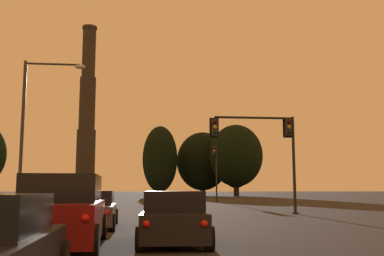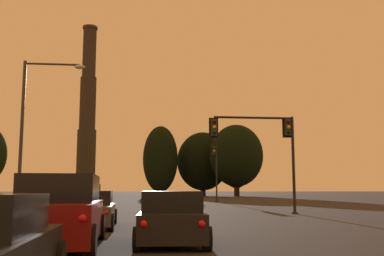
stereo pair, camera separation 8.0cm
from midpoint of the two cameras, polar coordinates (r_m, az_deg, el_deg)
name	(u,v)px [view 1 (the left image)]	position (r m, az deg, el deg)	size (l,w,h in m)	color
sedan_left_lane_front	(92,210)	(18.49, -12.74, -10.14)	(2.12, 4.75, 1.43)	#4C4F54
suv_left_lane_second	(63,212)	(12.25, -16.29, -10.24)	(2.29, 4.97, 1.86)	maroon
hatchback_center_lane_second	(174,219)	(12.67, -2.50, -11.50)	(2.08, 4.17, 1.44)	black
traffic_light_far_right	(215,165)	(53.29, 2.94, -4.71)	(0.78, 0.50, 6.65)	black
traffic_light_overhead_right	(266,139)	(28.01, 9.28, -1.37)	(5.41, 0.50, 5.97)	black
street_lamp	(33,119)	(27.91, -19.67, 1.07)	(3.61, 0.36, 9.06)	#38383A
smokestack	(87,127)	(126.73, -13.26, 0.16)	(8.18, 8.18, 47.21)	#2B2722
treeline_center_left	(236,156)	(93.25, 5.58, -3.51)	(11.06, 9.96, 14.80)	black
treeline_center_right	(203,161)	(101.57, 1.33, -4.24)	(11.67, 10.50, 14.33)	black
treeline_left_mid	(236,163)	(100.73, 5.55, -4.41)	(7.17, 6.46, 13.04)	black
treeline_right_mid	(160,159)	(96.35, -4.11, -3.94)	(7.45, 6.70, 15.00)	black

